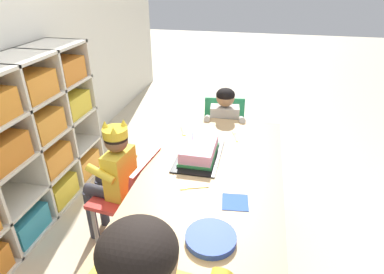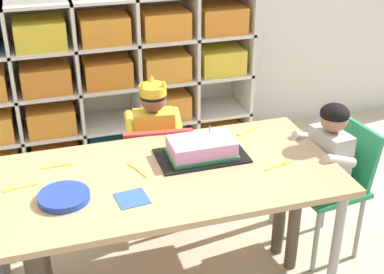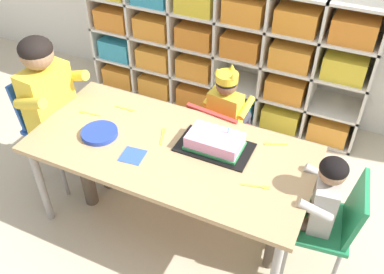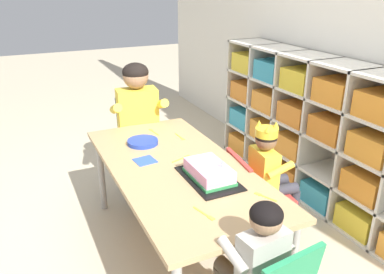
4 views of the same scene
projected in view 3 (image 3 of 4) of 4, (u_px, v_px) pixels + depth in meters
name	position (u px, v px, depth m)	size (l,w,h in m)	color
ground	(173.00, 220.00, 2.70)	(16.00, 16.00, 0.00)	beige
storage_cubby_shelf	(218.00, 49.00, 3.32)	(2.23, 0.35, 1.10)	silver
activity_table	(170.00, 154.00, 2.34)	(1.55, 0.73, 0.61)	tan
classroom_chair_blue	(219.00, 134.00, 2.76)	(0.41, 0.38, 0.63)	red
child_with_crown	(228.00, 108.00, 2.74)	(0.31, 0.32, 0.83)	yellow
classroom_chair_adult_side	(48.00, 121.00, 2.73)	(0.36, 0.34, 0.77)	#1E4CA8
adult_helper_seated	(56.00, 102.00, 2.55)	(0.45, 0.43, 1.06)	yellow
classroom_chair_guest_side	(331.00, 222.00, 2.17)	(0.37, 0.37, 0.68)	#238451
guest_at_table_side	(314.00, 202.00, 2.13)	(0.31, 0.31, 0.82)	#B2ADA3
birthday_cake_on_tray	(215.00, 143.00, 2.28)	(0.40, 0.24, 0.12)	black
paper_plate_stack	(100.00, 133.00, 2.38)	(0.20, 0.20, 0.03)	#233DA3
paper_napkin_square	(133.00, 156.00, 2.26)	(0.12, 0.12, 0.00)	#3356B7
fork_near_cake_tray	(257.00, 186.00, 2.08)	(0.14, 0.05, 0.00)	yellow
fork_at_table_front_edge	(89.00, 113.00, 2.54)	(0.14, 0.03, 0.00)	yellow
fork_scattered_mid_table	(163.00, 135.00, 2.39)	(0.06, 0.14, 0.00)	yellow
fork_near_child_seat	(126.00, 109.00, 2.58)	(0.13, 0.02, 0.00)	yellow
fork_by_napkin	(274.00, 144.00, 2.33)	(0.12, 0.06, 0.00)	yellow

